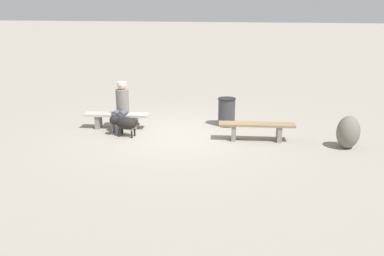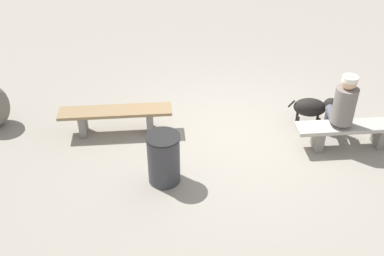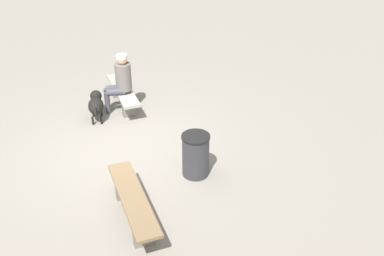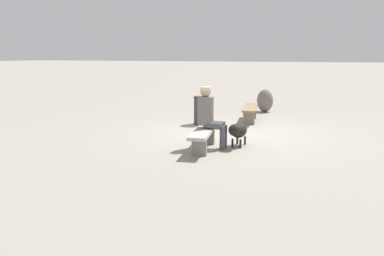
{
  "view_description": "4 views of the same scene",
  "coord_description": "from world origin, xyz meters",
  "px_view_note": "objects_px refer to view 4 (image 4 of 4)",
  "views": [
    {
      "loc": [
        -3.16,
        9.77,
        3.16
      ],
      "look_at": [
        -0.7,
        1.26,
        0.6
      ],
      "focal_mm": 38.23,
      "sensor_mm": 36.0,
      "label": 1
    },
    {
      "loc": [
        -0.04,
        -6.39,
        4.5
      ],
      "look_at": [
        -0.62,
        -0.76,
        0.63
      ],
      "focal_mm": 42.71,
      "sensor_mm": 36.0,
      "label": 2
    },
    {
      "loc": [
        -7.31,
        -0.05,
        4.78
      ],
      "look_at": [
        -0.45,
        -1.28,
        0.64
      ],
      "focal_mm": 41.62,
      "sensor_mm": 36.0,
      "label": 3
    },
    {
      "loc": [
        9.43,
        2.74,
        1.96
      ],
      "look_at": [
        1.63,
        -0.49,
        0.39
      ],
      "focal_mm": 36.76,
      "sensor_mm": 36.0,
      "label": 4
    }
  ],
  "objects_px": {
    "bench_left": "(250,111)",
    "bench_right": "(204,135)",
    "seated_person": "(209,113)",
    "boulder": "(265,101)",
    "dog": "(238,130)",
    "trash_bin": "(202,110)"
  },
  "relations": [
    {
      "from": "bench_right",
      "to": "boulder",
      "type": "height_order",
      "value": "boulder"
    },
    {
      "from": "bench_left",
      "to": "boulder",
      "type": "height_order",
      "value": "boulder"
    },
    {
      "from": "seated_person",
      "to": "boulder",
      "type": "bearing_deg",
      "value": 177.09
    },
    {
      "from": "seated_person",
      "to": "dog",
      "type": "xyz_separation_m",
      "value": [
        -0.32,
        0.56,
        -0.4
      ]
    },
    {
      "from": "boulder",
      "to": "seated_person",
      "type": "bearing_deg",
      "value": 0.35
    },
    {
      "from": "dog",
      "to": "boulder",
      "type": "xyz_separation_m",
      "value": [
        -5.5,
        -0.6,
        0.03
      ]
    },
    {
      "from": "boulder",
      "to": "bench_right",
      "type": "bearing_deg",
      "value": 0.01
    },
    {
      "from": "dog",
      "to": "bench_right",
      "type": "bearing_deg",
      "value": -48.59
    },
    {
      "from": "trash_bin",
      "to": "boulder",
      "type": "height_order",
      "value": "trash_bin"
    },
    {
      "from": "bench_left",
      "to": "seated_person",
      "type": "relative_size",
      "value": 1.46
    },
    {
      "from": "bench_left",
      "to": "bench_right",
      "type": "height_order",
      "value": "bench_left"
    },
    {
      "from": "bench_left",
      "to": "seated_person",
      "type": "distance_m",
      "value": 3.69
    },
    {
      "from": "seated_person",
      "to": "trash_bin",
      "type": "distance_m",
      "value": 2.94
    },
    {
      "from": "bench_right",
      "to": "seated_person",
      "type": "distance_m",
      "value": 0.49
    },
    {
      "from": "bench_right",
      "to": "dog",
      "type": "relative_size",
      "value": 2.14
    },
    {
      "from": "trash_bin",
      "to": "seated_person",
      "type": "bearing_deg",
      "value": 23.72
    },
    {
      "from": "seated_person",
      "to": "boulder",
      "type": "height_order",
      "value": "seated_person"
    },
    {
      "from": "seated_person",
      "to": "dog",
      "type": "bearing_deg",
      "value": 116.24
    },
    {
      "from": "trash_bin",
      "to": "dog",
      "type": "bearing_deg",
      "value": 36.41
    },
    {
      "from": "bench_right",
      "to": "boulder",
      "type": "bearing_deg",
      "value": 169.15
    },
    {
      "from": "boulder",
      "to": "dog",
      "type": "bearing_deg",
      "value": 6.19
    },
    {
      "from": "bench_right",
      "to": "trash_bin",
      "type": "distance_m",
      "value": 3.08
    }
  ]
}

